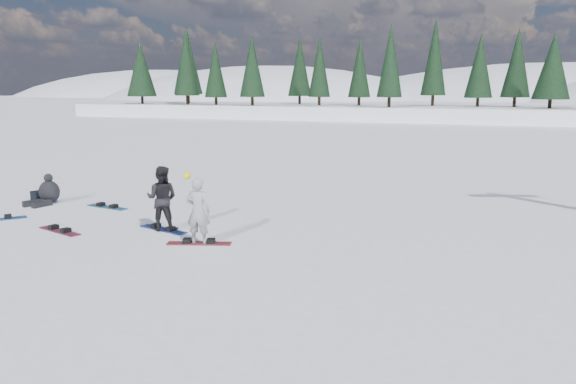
# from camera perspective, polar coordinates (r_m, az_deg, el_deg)

# --- Properties ---
(ground) EXTENTS (420.00, 420.00, 0.00)m
(ground) POSITION_cam_1_polar(r_m,az_deg,el_deg) (14.34, -13.57, -4.31)
(ground) COLOR white
(ground) RESTS_ON ground
(alpine_backdrop) EXTENTS (412.50, 227.00, 53.20)m
(alpine_backdrop) POSITION_cam_1_polar(r_m,az_deg,el_deg) (202.25, 15.57, 5.16)
(alpine_backdrop) COLOR white
(alpine_backdrop) RESTS_ON ground
(snowboarder_woman) EXTENTS (0.62, 0.45, 1.72)m
(snowboarder_woman) POSITION_cam_1_polar(r_m,az_deg,el_deg) (13.16, -9.13, -1.88)
(snowboarder_woman) COLOR #AFAEB3
(snowboarder_woman) RESTS_ON ground
(snowboarder_man) EXTENTS (0.94, 0.81, 1.66)m
(snowboarder_man) POSITION_cam_1_polar(r_m,az_deg,el_deg) (14.63, -12.69, -0.64)
(snowboarder_man) COLOR black
(snowboarder_man) RESTS_ON ground
(seated_rider) EXTENTS (0.82, 1.21, 0.95)m
(seated_rider) POSITION_cam_1_polar(r_m,az_deg,el_deg) (19.22, -23.21, -0.02)
(seated_rider) COLOR black
(seated_rider) RESTS_ON ground
(gear_bag) EXTENTS (0.53, 0.45, 0.30)m
(gear_bag) POSITION_cam_1_polar(r_m,az_deg,el_deg) (19.92, -24.09, -0.37)
(gear_bag) COLOR black
(gear_bag) RESTS_ON ground
(snowboard_woman) EXTENTS (1.51, 0.75, 0.03)m
(snowboard_woman) POSITION_cam_1_polar(r_m,az_deg,el_deg) (13.35, -9.02, -5.18)
(snowboard_woman) COLOR maroon
(snowboard_woman) RESTS_ON ground
(snowboard_man) EXTENTS (1.52, 0.65, 0.03)m
(snowboard_man) POSITION_cam_1_polar(r_m,az_deg,el_deg) (14.81, -12.56, -3.74)
(snowboard_man) COLOR navy
(snowboard_man) RESTS_ON ground
(snowboard_loose_c) EXTENTS (1.53, 0.51, 0.03)m
(snowboard_loose_c) POSITION_cam_1_polar(r_m,az_deg,el_deg) (18.00, -17.88, -1.48)
(snowboard_loose_c) COLOR #1A5F92
(snowboard_loose_c) RESTS_ON ground
(snowboard_loose_b) EXTENTS (1.52, 0.69, 0.03)m
(snowboard_loose_b) POSITION_cam_1_polar(r_m,az_deg,el_deg) (15.44, -22.18, -3.69)
(snowboard_loose_b) COLOR maroon
(snowboard_loose_b) RESTS_ON ground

